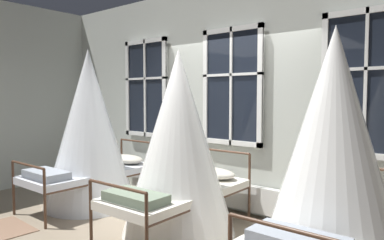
% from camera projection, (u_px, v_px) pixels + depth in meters
% --- Properties ---
extents(ground, '(19.43, 19.43, 0.00)m').
position_uv_depth(ground, '(181.00, 232.00, 4.47)').
color(ground, gray).
extents(back_wall_with_windows, '(7.66, 0.10, 3.34)m').
position_uv_depth(back_wall_with_windows, '(236.00, 96.00, 5.29)').
color(back_wall_with_windows, '#B2B7AD').
rests_on(back_wall_with_windows, ground).
extents(window_bank, '(4.58, 0.10, 2.58)m').
position_uv_depth(window_bank, '(231.00, 138.00, 5.24)').
color(window_bank, black).
rests_on(window_bank, ground).
extents(cot_first, '(1.39, 1.97, 2.38)m').
position_uv_depth(cot_first, '(89.00, 130.00, 5.53)').
color(cot_first, '#4C3323').
rests_on(cot_first, ground).
extents(cot_second, '(1.39, 1.99, 2.23)m').
position_uv_depth(cot_second, '(179.00, 145.00, 4.41)').
color(cot_second, '#4C3323').
rests_on(cot_second, ground).
extents(cot_third, '(1.39, 1.98, 2.30)m').
position_uv_depth(cot_third, '(333.00, 159.00, 3.23)').
color(cot_third, '#4C3323').
rests_on(cot_third, ground).
extents(rug_first, '(0.82, 0.59, 0.01)m').
position_uv_depth(rug_first, '(3.00, 229.00, 4.57)').
color(rug_first, brown).
rests_on(rug_first, ground).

